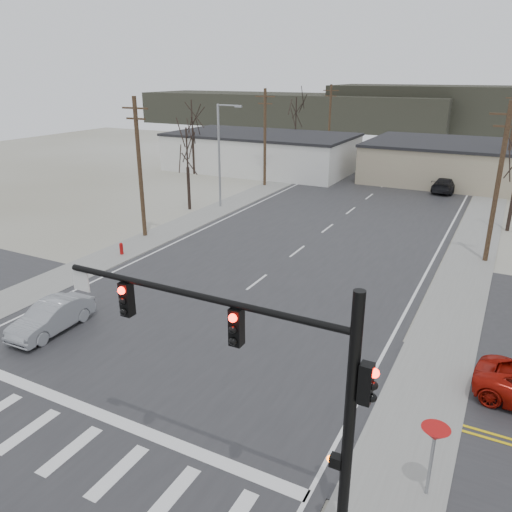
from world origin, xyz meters
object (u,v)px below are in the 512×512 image
Objects in this scene: car_far_a at (446,184)px; car_far_b at (390,145)px; sedan_crossing at (51,317)px; fire_hydrant at (121,249)px; traffic_signal_mast at (276,370)px.

car_far_b is (-12.19, 27.28, -0.11)m from car_far_a.
car_far_a is (12.21, 39.30, 0.04)m from sedan_crossing.
sedan_crossing is at bearing -65.69° from fire_hydrant.
car_far_a reaches higher than fire_hydrant.
sedan_crossing reaches higher than fire_hydrant.
traffic_signal_mast is 23.39m from fire_hydrant.
sedan_crossing is at bearing 78.75° from car_far_a.
traffic_signal_mast reaches higher than sedan_crossing.
car_far_b is (0.02, 66.58, -0.07)m from sedan_crossing.
sedan_crossing is 66.58m from car_far_b.
traffic_signal_mast is 1.72× the size of car_far_a.
traffic_signal_mast is 44.12m from car_far_a.
fire_hydrant is 34.02m from car_far_a.
fire_hydrant is 57.17m from car_far_b.
car_far_b is (-13.74, 71.20, -3.98)m from traffic_signal_mast.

